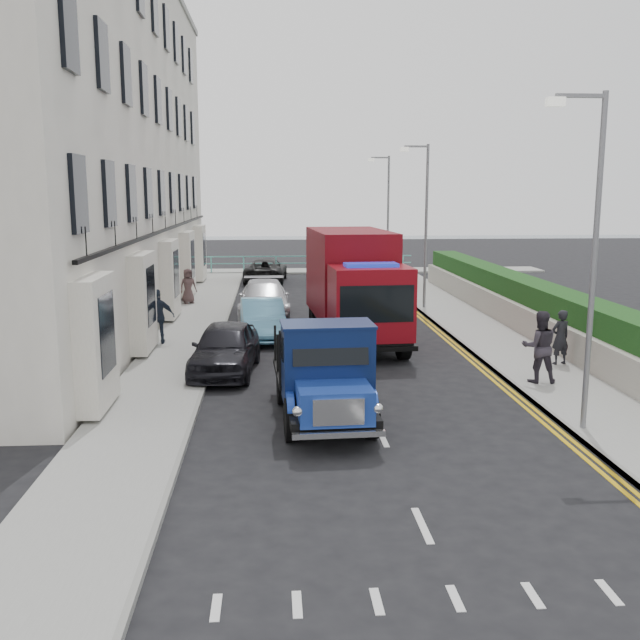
% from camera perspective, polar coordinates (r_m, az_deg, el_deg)
% --- Properties ---
extents(ground, '(120.00, 120.00, 0.00)m').
position_cam_1_polar(ground, '(17.00, 3.97, -7.08)').
color(ground, black).
rests_on(ground, ground).
extents(pavement_west, '(2.40, 38.00, 0.12)m').
position_cam_1_polar(pavement_west, '(25.74, -10.37, -1.12)').
color(pavement_west, gray).
rests_on(pavement_west, ground).
extents(pavement_east, '(2.60, 38.00, 0.12)m').
position_cam_1_polar(pavement_east, '(26.66, 12.66, -0.81)').
color(pavement_east, gray).
rests_on(pavement_east, ground).
extents(promenade, '(30.00, 2.50, 0.12)m').
position_cam_1_polar(promenade, '(45.41, -1.01, 3.93)').
color(promenade, gray).
rests_on(promenade, ground).
extents(sea_plane, '(120.00, 120.00, 0.00)m').
position_cam_1_polar(sea_plane, '(76.28, -2.20, 6.45)').
color(sea_plane, slate).
rests_on(sea_plane, ground).
extents(terrace_west, '(6.31, 30.20, 14.25)m').
position_cam_1_polar(terrace_west, '(30.03, -18.31, 13.78)').
color(terrace_west, white).
rests_on(terrace_west, ground).
extents(garden_east, '(1.45, 28.00, 1.75)m').
position_cam_1_polar(garden_east, '(27.13, 16.60, 1.00)').
color(garden_east, '#B2AD9E').
rests_on(garden_east, ground).
extents(seafront_railing, '(13.00, 0.08, 1.11)m').
position_cam_1_polar(seafront_railing, '(44.56, -0.96, 4.49)').
color(seafront_railing, '#59B2A5').
rests_on(seafront_railing, ground).
extents(lamp_near, '(1.23, 0.18, 7.00)m').
position_cam_1_polar(lamp_near, '(15.52, 20.75, 5.66)').
color(lamp_near, slate).
rests_on(lamp_near, ground).
extents(lamp_mid, '(1.23, 0.18, 7.00)m').
position_cam_1_polar(lamp_mid, '(30.78, 8.28, 8.17)').
color(lamp_mid, slate).
rests_on(lamp_mid, ground).
extents(lamp_far, '(1.23, 0.18, 7.00)m').
position_cam_1_polar(lamp_far, '(40.60, 5.30, 8.71)').
color(lamp_far, slate).
rests_on(lamp_far, ground).
extents(bedford_lorry, '(2.15, 4.95, 2.29)m').
position_cam_1_polar(bedford_lorry, '(15.40, 0.50, -4.82)').
color(bedford_lorry, black).
rests_on(bedford_lorry, ground).
extents(red_lorry, '(2.87, 7.28, 3.74)m').
position_cam_1_polar(red_lorry, '(24.16, 2.70, 2.95)').
color(red_lorry, black).
rests_on(red_lorry, ground).
extents(parked_car_front, '(2.05, 4.34, 1.43)m').
position_cam_1_polar(parked_car_front, '(20.25, -7.59, -2.22)').
color(parked_car_front, black).
rests_on(parked_car_front, ground).
extents(parked_car_mid, '(1.74, 4.20, 1.35)m').
position_cam_1_polar(parked_car_mid, '(24.90, -4.61, 0.08)').
color(parked_car_mid, '#65B2D9').
rests_on(parked_car_mid, ground).
extents(parked_car_rear, '(2.09, 5.06, 1.46)m').
position_cam_1_polar(parked_car_rear, '(29.12, -4.51, 1.68)').
color(parked_car_rear, silver).
rests_on(parked_car_rear, ground).
extents(seafront_car_left, '(2.55, 4.89, 1.32)m').
position_cam_1_polar(seafront_car_left, '(40.58, -4.36, 4.00)').
color(seafront_car_left, black).
rests_on(seafront_car_left, ground).
extents(seafront_car_right, '(2.44, 4.12, 1.32)m').
position_cam_1_polar(seafront_car_right, '(40.34, 0.61, 3.99)').
color(seafront_car_right, silver).
rests_on(seafront_car_right, ground).
extents(pedestrian_east_near, '(0.66, 0.53, 1.59)m').
position_cam_1_polar(pedestrian_east_near, '(21.68, 18.68, -1.31)').
color(pedestrian_east_near, black).
rests_on(pedestrian_east_near, pavement_east).
extents(pedestrian_east_far, '(1.00, 0.83, 1.90)m').
position_cam_1_polar(pedestrian_east_far, '(19.45, 17.15, -2.05)').
color(pedestrian_east_far, '#312B35').
rests_on(pedestrian_east_far, pavement_east).
extents(pedestrian_west_near, '(1.10, 0.55, 1.81)m').
position_cam_1_polar(pedestrian_west_near, '(23.91, -12.83, 0.27)').
color(pedestrian_west_near, '#1D2534').
rests_on(pedestrian_west_near, pavement_west).
extents(pedestrian_west_far, '(0.90, 0.79, 1.55)m').
position_cam_1_polar(pedestrian_west_far, '(32.34, -10.50, 2.69)').
color(pedestrian_west_far, '#473433').
rests_on(pedestrian_west_far, pavement_west).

